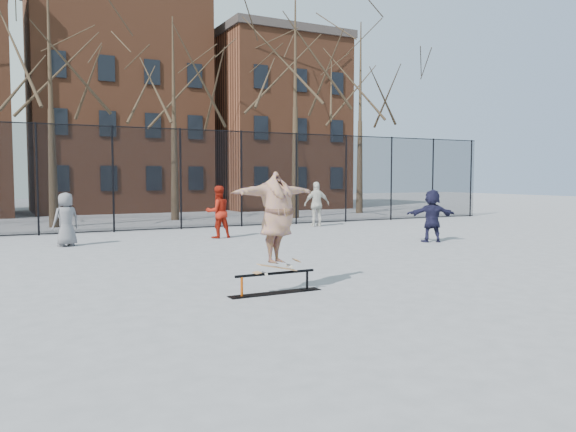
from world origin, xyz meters
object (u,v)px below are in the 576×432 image
skateboard (277,269)px  skate_rail (275,285)px  bystander_red (218,212)px  bystander_grey (66,219)px  bystander_navy (432,216)px  skater (277,221)px  bystander_white (317,204)px

skateboard → skate_rail: bearing=180.0°
skate_rail → bystander_red: size_ratio=0.99×
bystander_grey → bystander_navy: 11.30m
skate_rail → skateboard: size_ratio=2.24×
skater → skateboard: bearing=-34.0°
skateboard → skater: skater is taller
skate_rail → skateboard: (0.03, -0.00, 0.28)m
skate_rail → bystander_white: (7.53, 11.37, 0.79)m
skateboard → bystander_red: bystander_red is taller
skateboard → bystander_navy: bystander_navy is taller
skateboard → bystander_red: size_ratio=0.44×
bystander_navy → bystander_white: bearing=-63.1°
bystander_grey → bystander_red: bearing=161.8°
skateboard → bystander_white: bystander_white is taller
skate_rail → skateboard: 0.28m
bystander_white → bystander_grey: bearing=22.8°
skateboard → bystander_grey: 9.38m
skateboard → bystander_red: 9.36m
skate_rail → skateboard: skateboard is taller
skateboard → skater: size_ratio=0.39×
skate_rail → bystander_grey: size_ratio=1.09×
bystander_white → bystander_navy: bystander_white is taller
bystander_white → skateboard: bearing=66.2°
skate_rail → bystander_white: 13.66m
skateboard → bystander_white: (7.50, 11.37, 0.51)m
skateboard → bystander_grey: size_ratio=0.48×
bystander_grey → skateboard: bearing=87.1°
bystander_white → bystander_navy: 6.58m
bystander_red → bystander_navy: bearing=139.2°
skater → bystander_white: (7.50, 11.37, -0.35)m
bystander_red → bystander_white: 5.72m
skater → bystander_navy: 9.27m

